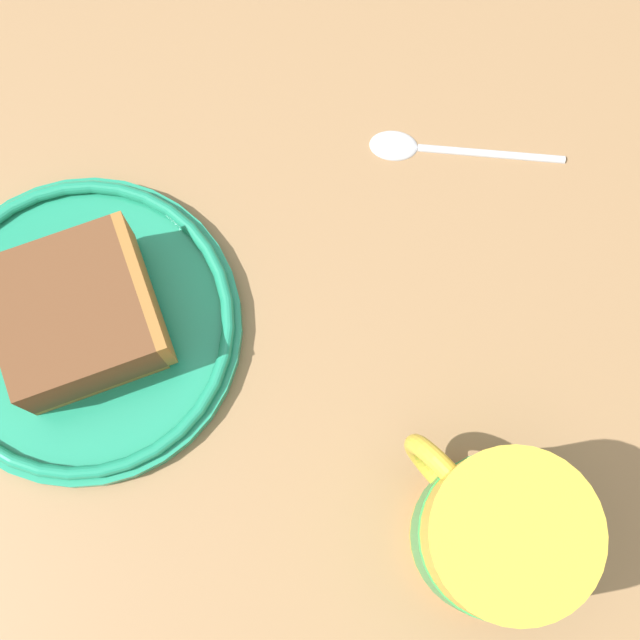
# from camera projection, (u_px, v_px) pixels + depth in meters

# --- Properties ---
(ground_plane) EXTENTS (1.12, 1.12, 0.02)m
(ground_plane) POSITION_uv_depth(u_px,v_px,m) (177.00, 409.00, 0.57)
(ground_plane) COLOR #936D47
(small_plate) EXTENTS (0.18, 0.18, 0.02)m
(small_plate) POSITION_uv_depth(u_px,v_px,m) (84.00, 327.00, 0.56)
(small_plate) COLOR #1E8C66
(small_plate) RESTS_ON ground_plane
(cake_slice) EXTENTS (0.11, 0.11, 0.05)m
(cake_slice) POSITION_uv_depth(u_px,v_px,m) (77.00, 315.00, 0.54)
(cake_slice) COLOR #9E662D
(cake_slice) RESTS_ON small_plate
(tea_mug) EXTENTS (0.11, 0.09, 0.10)m
(tea_mug) POSITION_uv_depth(u_px,v_px,m) (496.00, 534.00, 0.50)
(tea_mug) COLOR gold
(tea_mug) RESTS_ON ground_plane
(teaspoon) EXTENTS (0.10, 0.09, 0.01)m
(teaspoon) POSITION_uv_depth(u_px,v_px,m) (425.00, 146.00, 0.59)
(teaspoon) COLOR silver
(teaspoon) RESTS_ON ground_plane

